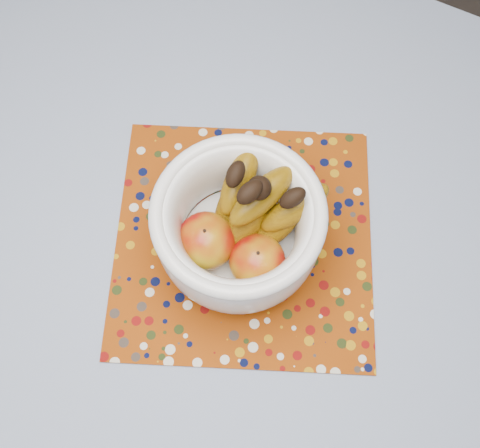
% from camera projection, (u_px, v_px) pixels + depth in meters
% --- Properties ---
extents(table, '(1.20, 1.20, 0.75)m').
position_uv_depth(table, '(214.00, 269.00, 0.98)').
color(table, brown).
rests_on(table, ground).
extents(tablecloth, '(1.32, 1.32, 0.01)m').
position_uv_depth(tablecloth, '(212.00, 254.00, 0.90)').
color(tablecloth, slate).
rests_on(tablecloth, table).
extents(placemat, '(0.54, 0.54, 0.00)m').
position_uv_depth(placemat, '(244.00, 239.00, 0.91)').
color(placemat, '#823207').
rests_on(placemat, tablecloth).
extents(fruit_bowl, '(0.27, 0.25, 0.20)m').
position_uv_depth(fruit_bowl, '(244.00, 224.00, 0.82)').
color(fruit_bowl, white).
rests_on(fruit_bowl, placemat).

